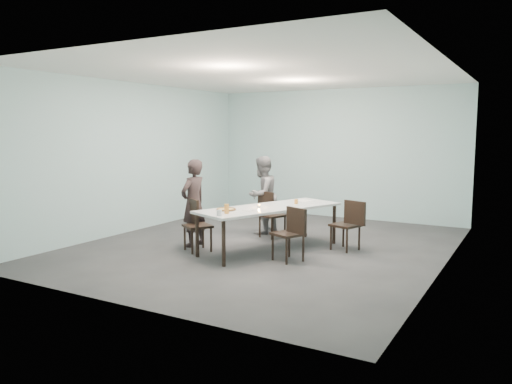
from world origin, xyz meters
The scene contains 16 objects.
ground centered at (0.00, 0.00, 0.00)m, with size 7.00×7.00×0.00m, color #333335.
room_shell centered at (0.00, 0.00, 2.03)m, with size 6.02×7.02×3.01m.
table centered at (0.21, -0.23, 0.69)m, with size 1.79×2.75×0.75m.
chair_near_left centered at (-0.88, -0.86, 0.50)m, with size 0.64×0.58×0.87m.
chair_far_left centered at (-0.29, 0.71, 0.50)m, with size 0.65×0.54×0.87m.
chair_near_right centered at (0.87, -0.76, 0.50)m, with size 0.65×0.55×0.87m.
chair_far_right centered at (1.41, 0.38, 0.50)m, with size 0.65×0.53×0.87m.
diner_near centered at (-1.10, -0.63, 0.77)m, with size 0.56×0.37×1.54m, color black.
diner_far centered at (-0.59, 0.96, 0.77)m, with size 0.75×0.58×1.54m, color slate.
pizza centered at (-0.20, -0.96, 0.77)m, with size 0.34×0.34×0.04m.
side_plate centered at (0.10, -0.78, 0.76)m, with size 0.18×0.18×0.01m, color white.
beer_glass centered at (-0.04, -1.19, 0.82)m, with size 0.08×0.08×0.15m, color orange.
water_tumbler centered at (-0.02, -1.43, 0.80)m, with size 0.08×0.08×0.09m, color silver.
tealight centered at (0.10, -0.40, 0.77)m, with size 0.06×0.06×0.05m.
amber_tumbler centered at (0.45, 0.31, 0.79)m, with size 0.07×0.07×0.08m, color orange.
menu centered at (0.42, 0.72, 0.75)m, with size 0.30×0.22×0.01m, color silver.
Camera 1 is at (4.14, -7.64, 2.02)m, focal length 35.00 mm.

